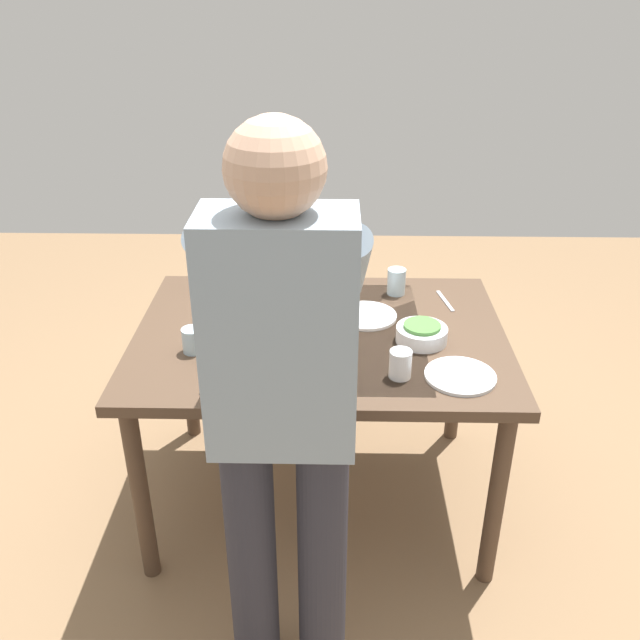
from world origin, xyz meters
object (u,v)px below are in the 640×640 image
person_server (283,407)px  wine_bottle (262,348)px  wine_glass_left (220,331)px  water_cup_near_right (396,282)px  wine_glass_right (206,264)px  water_cup_near_left (193,340)px  serving_bowl_pasta (278,330)px  side_bowl_salad (422,333)px  dinner_plate_near (366,316)px  water_cup_far_left (400,364)px  chair_near (316,290)px  dining_table (320,352)px  dinner_plate_far (460,376)px

person_server → wine_bottle: 0.46m
wine_glass_left → water_cup_near_right: bearing=-140.5°
wine_glass_right → water_cup_near_left: 0.52m
wine_glass_right → person_server: bearing=109.4°
wine_bottle → wine_glass_right: (0.29, -0.67, -0.01)m
wine_bottle → water_cup_near_right: (-0.47, -0.63, -0.06)m
person_server → wine_bottle: person_server is taller
water_cup_near_right → serving_bowl_pasta: size_ratio=0.35×
side_bowl_salad → dinner_plate_near: side_bowl_salad is taller
person_server → wine_bottle: bearing=-77.5°
wine_glass_right → water_cup_far_left: wine_glass_right is taller
water_cup_near_left → water_cup_far_left: 0.71m
water_cup_near_right → serving_bowl_pasta: (0.45, 0.38, -0.02)m
chair_near → wine_glass_right: 0.74m
chair_near → wine_glass_left: 1.14m
dining_table → person_server: bearing=84.0°
wine_glass_left → dinner_plate_far: bearing=172.4°
wine_glass_left → wine_glass_right: (0.14, -0.55, 0.00)m
wine_glass_right → chair_near: bearing=-131.1°
wine_glass_right → dinner_plate_near: 0.69m
serving_bowl_pasta → side_bowl_salad: bearing=178.7°
person_server → side_bowl_salad: bearing=-122.5°
chair_near → water_cup_far_left: size_ratio=9.62×
dining_table → dinner_plate_far: (-0.46, 0.29, 0.09)m
chair_near → water_cup_far_left: bearing=104.6°
wine_glass_left → dinner_plate_near: 0.59m
serving_bowl_pasta → side_bowl_salad: (-0.50, 0.01, 0.00)m
dining_table → wine_bottle: wine_bottle is taller
dinner_plate_far → dining_table: bearing=-32.6°
side_bowl_salad → water_cup_far_left: bearing=67.8°
water_cup_near_left → dining_table: bearing=-161.5°
wine_bottle → dinner_plate_far: 0.64m
chair_near → wine_glass_left: (0.29, 1.05, 0.34)m
water_cup_far_left → chair_near: bearing=-75.4°
person_server → side_bowl_salad: size_ratio=9.38×
water_cup_far_left → person_server: bearing=53.0°
chair_near → water_cup_far_left: chair_near is taller
wine_bottle → side_bowl_salad: bearing=-155.4°
dinner_plate_far → water_cup_near_left: bearing=-9.5°
water_cup_far_left → dinner_plate_near: size_ratio=0.41×
wine_bottle → dinner_plate_near: 0.56m
water_cup_far_left → side_bowl_salad: size_ratio=0.53×
person_server → water_cup_near_right: size_ratio=16.00×
water_cup_near_left → water_cup_near_right: (-0.73, -0.47, 0.01)m
dinner_plate_near → dinner_plate_far: same height
wine_glass_left → serving_bowl_pasta: wine_glass_left is taller
dining_table → chair_near: size_ratio=1.47×
wine_glass_right → wine_glass_left: bearing=104.3°
water_cup_near_left → water_cup_far_left: size_ratio=0.92×
wine_glass_left → water_cup_near_left: wine_glass_left is taller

